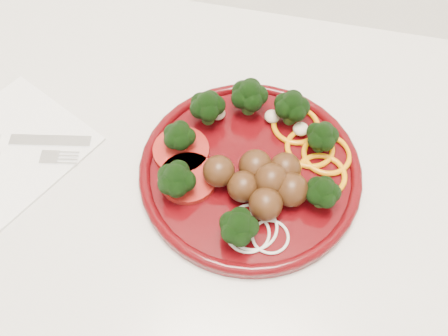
# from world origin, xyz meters

# --- Properties ---
(counter) EXTENTS (2.40, 0.60, 0.90)m
(counter) POSITION_xyz_m (0.00, 1.70, 0.45)
(counter) COLOR beige
(counter) RESTS_ON ground
(plate) EXTENTS (0.27, 0.27, 0.06)m
(plate) POSITION_xyz_m (0.08, 1.71, 0.92)
(plate) COLOR #3E0408
(plate) RESTS_ON counter
(napkin) EXTENTS (0.22, 0.22, 0.00)m
(napkin) POSITION_xyz_m (-0.22, 1.68, 0.90)
(napkin) COLOR white
(napkin) RESTS_ON counter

